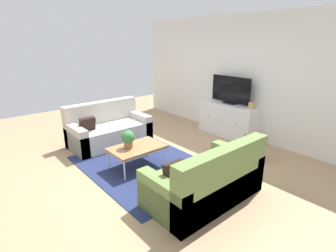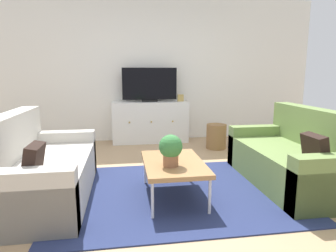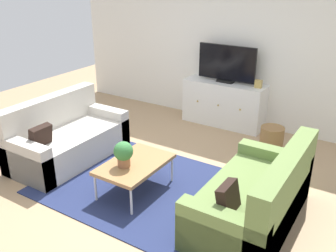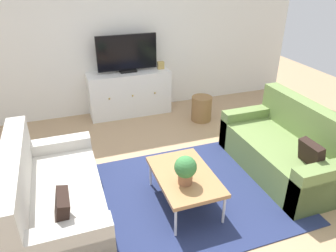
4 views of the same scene
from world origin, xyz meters
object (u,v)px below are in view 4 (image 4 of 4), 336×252
Objects in this scene: couch_left_side at (49,201)px; potted_plant at (185,169)px; tv_console at (130,93)px; coffee_table at (185,177)px; flat_screen_tv at (127,54)px; wicker_basket at (201,108)px; couch_right_side at (288,150)px; mantel_clock at (161,65)px.

potted_plant is at bearing -13.06° from couch_left_side.
coffee_table is at bearing -89.93° from tv_console.
flat_screen_tv is 1.54m from wicker_basket.
couch_right_side is (2.88, 0.00, 0.00)m from couch_left_side.
couch_right_side is 2.60m from mantel_clock.
couch_left_side is at bearing 180.00° from couch_right_side.
mantel_clock is at bearing 76.84° from potted_plant.
flat_screen_tv reaches higher than couch_left_side.
mantel_clock is (0.63, 2.68, 0.26)m from potted_plant.
mantel_clock is (0.58, -0.02, -0.25)m from flat_screen_tv.
mantel_clock reaches higher than wicker_basket.
coffee_table is 0.25m from potted_plant.
mantel_clock is at bearing 77.27° from coffee_table.
couch_right_side is at bearing -69.03° from mantel_clock.
mantel_clock is 1.04m from wicker_basket.
wicker_basket is (1.13, 2.01, -0.35)m from potted_plant.
couch_left_side is at bearing -120.33° from tv_console.
coffee_table is at bearing -119.81° from wicker_basket.
couch_right_side is 1.80× the size of coffee_table.
couch_right_side reaches higher than wicker_basket.
potted_plant is (1.34, -0.31, 0.28)m from couch_left_side.
flat_screen_tv is at bearing 90.00° from tv_console.
couch_right_side is 1.19× the size of tv_console.
mantel_clock is 0.31× the size of wicker_basket.
potted_plant is 2.33m from wicker_basket.
couch_left_side is 1.19× the size of tv_console.
flat_screen_tv is (-0.00, 2.57, 0.71)m from coffee_table.
couch_right_side is at bearing -57.92° from tv_console.
couch_right_side is 1.50m from coffee_table.
couch_left_side is at bearing 166.94° from potted_plant.
couch_right_side is 3.97× the size of wicker_basket.
tv_console is at bearing 122.08° from couch_right_side.
potted_plant reaches higher than coffee_table.
coffee_table is 2.66m from flat_screen_tv.
wicker_basket is at bearing 103.56° from couch_right_side.
flat_screen_tv is (-1.49, 2.39, 0.78)m from couch_right_side.
mantel_clock reaches higher than couch_right_side.
mantel_clock is at bearing 50.35° from couch_left_side.
wicker_basket is (-0.41, 1.70, -0.08)m from couch_right_side.
flat_screen_tv reaches higher than tv_console.
couch_right_side reaches higher than coffee_table.
tv_console is at bearing 59.67° from couch_left_side.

